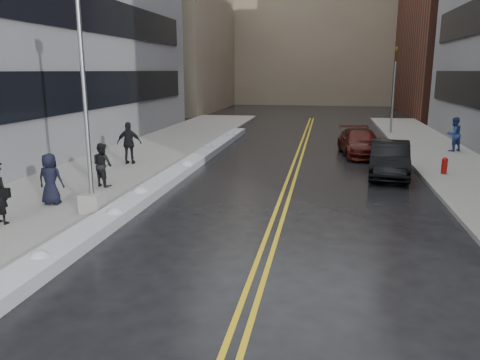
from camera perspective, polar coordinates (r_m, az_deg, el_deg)
The scene contains 17 objects.
ground at distance 12.64m, azimuth -8.20°, elevation -7.95°, with size 160.00×160.00×0.00m, color black.
sidewalk_west at distance 23.65m, azimuth -13.79°, elevation 1.97°, with size 5.50×50.00×0.15m, color gray.
sidewalk_east at distance 22.46m, azimuth 26.03°, elevation 0.41°, with size 4.00×50.00×0.15m, color gray.
lane_line_left at distance 21.68m, azimuth 6.18°, elevation 1.08°, with size 0.12×50.00×0.01m, color gold.
lane_line_right at distance 21.66m, azimuth 6.97°, elevation 1.05°, with size 0.12×50.00×0.01m, color gold.
snow_ridge at distance 20.62m, azimuth -7.66°, elevation 0.88°, with size 0.90×30.00×0.34m, color #B7B9C0.
building_west_far at distance 58.62m, azimuth -9.34°, elevation 17.42°, with size 14.00×22.00×18.00m, color gray.
building_far at distance 71.46m, azimuth 9.35°, elevation 18.24°, with size 36.00×16.00×22.00m, color gray.
lamppost at distance 15.10m, azimuth -18.08°, elevation 4.96°, with size 0.65×0.65×7.62m.
fire_hydrant at distance 22.12m, azimuth 23.66°, elevation 1.72°, with size 0.26×0.26×0.73m.
traffic_signal at distance 35.47m, azimuth 18.25°, elevation 10.74°, with size 0.16×0.20×6.00m.
pedestrian_b at distance 18.78m, azimuth -16.43°, elevation 1.81°, with size 0.82×0.64×1.69m, color black.
pedestrian_c at distance 16.78m, azimuth -22.11°, elevation 0.12°, with size 0.84×0.55×1.72m, color black.
pedestrian_d at distance 22.96m, azimuth -13.35°, elevation 4.39°, with size 1.18×0.49×2.01m, color black.
pedestrian_east at distance 28.55m, azimuth 24.62°, elevation 5.10°, with size 0.92×0.72×1.89m, color navy.
car_black at distance 21.43m, azimuth 17.76°, elevation 2.45°, with size 1.61×4.63×1.52m, color black.
car_maroon at distance 26.33m, azimuth 14.45°, elevation 4.45°, with size 1.99×4.91×1.42m, color #390C09.
Camera 1 is at (3.86, -11.14, 4.53)m, focal length 35.00 mm.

